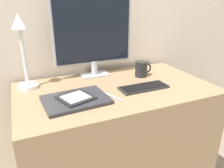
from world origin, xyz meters
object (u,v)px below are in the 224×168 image
Objects in this scene: laptop at (76,100)px; pen at (113,97)px; monitor at (93,33)px; ereader at (76,98)px; coffee_mug at (142,69)px; desk_lamp at (22,47)px; keyboard at (144,87)px.

laptop is 2.61× the size of pen.
monitor reaches higher than ereader.
laptop is at bearing -122.89° from monitor.
monitor is at bearing 153.25° from coffee_mug.
laptop is at bearing 169.40° from pen.
desk_lamp is (-0.20, 0.29, 0.23)m from laptop.
desk_lamp reaches higher than laptop.
keyboard is 0.21m from pen.
coffee_mug reaches higher than keyboard.
keyboard is 2.25× the size of pen.
keyboard is at bearing 2.03° from ereader.
monitor is at bearing 6.86° from desk_lamp.
desk_lamp reaches higher than coffee_mug.
monitor reaches higher than desk_lamp.
monitor is at bearing 85.72° from pen.
coffee_mug is (0.70, -0.09, -0.19)m from desk_lamp.
keyboard is at bearing 1.28° from laptop.
laptop is at bearing -54.51° from desk_lamp.
keyboard is 0.40m from laptop.
desk_lamp is (-0.20, 0.29, 0.21)m from ereader.
monitor reaches higher than coffee_mug.
ereader is at bearing 171.00° from pen.
keyboard is at bearing -60.91° from monitor.
keyboard is 0.40m from ereader.
monitor is at bearing 57.39° from ereader.
laptop reaches higher than pen.
coffee_mug is at bearing -7.27° from desk_lamp.
desk_lamp is 0.73m from coffee_mug.
pen is at bearing -9.00° from ereader.
coffee_mug is 0.39m from pen.
ereader is (-0.22, -0.34, -0.25)m from monitor.
desk_lamp is at bearing 124.86° from ereader.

